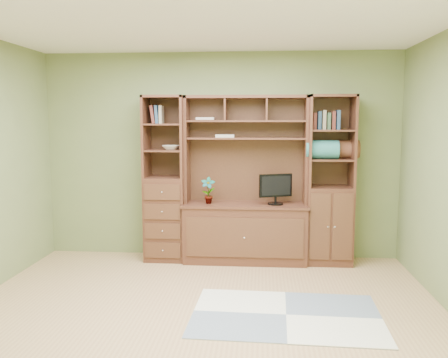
# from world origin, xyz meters

# --- Properties ---
(room) EXTENTS (4.60, 4.10, 2.64)m
(room) POSITION_xyz_m (0.00, 0.00, 1.30)
(room) COLOR tan
(room) RESTS_ON ground
(center_hutch) EXTENTS (1.54, 0.53, 2.05)m
(center_hutch) POSITION_xyz_m (0.33, 1.73, 1.02)
(center_hutch) COLOR #462518
(center_hutch) RESTS_ON ground
(left_tower) EXTENTS (0.50, 0.45, 2.05)m
(left_tower) POSITION_xyz_m (-0.67, 1.77, 1.02)
(left_tower) COLOR #462518
(left_tower) RESTS_ON ground
(right_tower) EXTENTS (0.55, 0.45, 2.05)m
(right_tower) POSITION_xyz_m (1.36, 1.77, 1.02)
(right_tower) COLOR #462518
(right_tower) RESTS_ON ground
(rug) EXTENTS (1.73, 1.18, 0.01)m
(rug) POSITION_xyz_m (0.76, 0.10, 0.01)
(rug) COLOR #ABB0B0
(rug) RESTS_ON ground
(monitor) EXTENTS (0.46, 0.33, 0.52)m
(monitor) POSITION_xyz_m (0.70, 1.70, 0.99)
(monitor) COLOR black
(monitor) RESTS_ON center_hutch
(orchid) EXTENTS (0.17, 0.12, 0.33)m
(orchid) POSITION_xyz_m (-0.12, 1.70, 0.89)
(orchid) COLOR #995033
(orchid) RESTS_ON center_hutch
(magazines) EXTENTS (0.23, 0.17, 0.04)m
(magazines) POSITION_xyz_m (0.08, 1.82, 1.56)
(magazines) COLOR #B3A699
(magazines) RESTS_ON center_hutch
(bowl) EXTENTS (0.22, 0.22, 0.05)m
(bowl) POSITION_xyz_m (-0.59, 1.77, 1.42)
(bowl) COLOR silver
(bowl) RESTS_ON left_tower
(blanket_teal) EXTENTS (0.39, 0.22, 0.22)m
(blanket_teal) POSITION_xyz_m (1.25, 1.73, 1.40)
(blanket_teal) COLOR #2A6F6D
(blanket_teal) RESTS_ON right_tower
(blanket_red) EXTENTS (0.39, 0.22, 0.22)m
(blanket_red) POSITION_xyz_m (1.51, 1.85, 1.40)
(blanket_red) COLOR brown
(blanket_red) RESTS_ON right_tower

